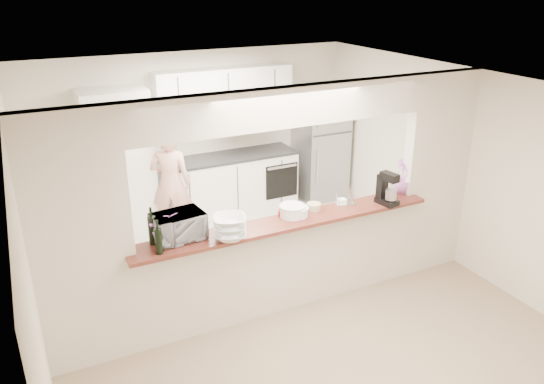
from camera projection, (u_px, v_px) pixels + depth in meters
floor at (284, 306)px, 6.04m from camera, size 6.00×6.00×0.00m
tile_overlay at (232, 248)px, 7.33m from camera, size 5.00×2.90×0.01m
partition at (285, 185)px, 5.49m from camera, size 5.00×0.15×2.50m
bar_counter at (285, 262)px, 5.82m from camera, size 3.40×0.38×1.09m
kitchen_cabinets at (189, 159)px, 7.86m from camera, size 3.15×0.62×2.25m
refrigerator at (320, 148)px, 8.77m from camera, size 0.75×0.70×1.70m
flower_left at (163, 227)px, 5.08m from camera, size 0.32×0.29×0.33m
wine_bottle_a at (158, 241)px, 4.88m from camera, size 0.07×0.07×0.34m
wine_bottle_b at (152, 230)px, 5.06m from camera, size 0.08×0.08×0.38m
toaster_oven at (178, 227)px, 5.15m from camera, size 0.53×0.39×0.27m
serving_bowls at (230, 228)px, 5.16m from camera, size 0.41×0.41×0.24m
plate_stack_a at (292, 211)px, 5.67m from camera, size 0.28×0.28×0.13m
plate_stack_b at (296, 211)px, 5.70m from camera, size 0.27×0.27×0.09m
red_bowl at (284, 213)px, 5.70m from camera, size 0.14×0.14×0.07m
tan_bowl at (314, 207)px, 5.85m from camera, size 0.16×0.16×0.07m
utensil_caddy at (346, 197)px, 5.97m from camera, size 0.24×0.18×0.20m
stand_mixer at (387, 190)px, 5.96m from camera, size 0.20×0.28×0.37m
flower_right at (403, 177)px, 6.26m from camera, size 0.27×0.27×0.40m
person at (171, 184)px, 7.41m from camera, size 0.69×0.60×1.58m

